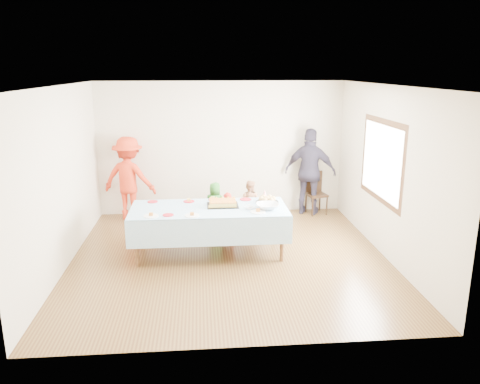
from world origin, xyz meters
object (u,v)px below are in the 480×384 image
object	(u,v)px
party_table	(209,211)
birthday_cake	(223,203)
dining_chair	(315,190)
adult_left	(129,178)

from	to	relation	value
party_table	birthday_cake	world-z (taller)	birthday_cake
dining_chair	adult_left	world-z (taller)	adult_left
party_table	birthday_cake	distance (m)	0.26
party_table	birthday_cake	xyz separation A→B (m)	(0.22, 0.09, 0.10)
party_table	dining_chair	size ratio (longest dim) A/B	2.87
adult_left	party_table	bearing A→B (deg)	144.14
birthday_cake	party_table	bearing A→B (deg)	-157.13
adult_left	dining_chair	bearing A→B (deg)	-162.73
party_table	adult_left	bearing A→B (deg)	127.74
party_table	birthday_cake	size ratio (longest dim) A/B	4.96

